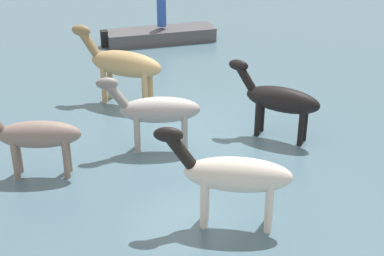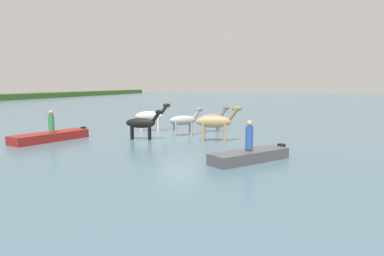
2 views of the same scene
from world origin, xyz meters
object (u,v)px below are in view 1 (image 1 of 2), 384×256
at_px(horse_dun_straggler, 123,64).
at_px(horse_dark_mare, 157,110).
at_px(horse_rear_stallion, 279,99).
at_px(person_watcher_seated, 162,11).
at_px(boat_tender_starboard, 160,37).
at_px(horse_lead, 35,135).
at_px(horse_gray_outer, 233,175).

relative_size(horse_dun_straggler, horse_dark_mare, 1.34).
xyz_separation_m(horse_rear_stallion, person_watcher_seated, (-3.91, -6.95, 0.14)).
bearing_deg(boat_tender_starboard, person_watcher_seated, 3.79).
height_order(horse_lead, horse_dun_straggler, horse_dun_straggler).
relative_size(horse_lead, horse_gray_outer, 0.82).
relative_size(horse_lead, boat_tender_starboard, 0.52).
bearing_deg(horse_lead, horse_dark_mare, -157.54).
bearing_deg(horse_rear_stallion, horse_dun_straggler, -0.29).
bearing_deg(boat_tender_starboard, horse_lead, -118.53).
height_order(horse_dark_mare, boat_tender_starboard, horse_dark_mare).
distance_m(horse_lead, horse_dark_mare, 2.67).
xyz_separation_m(horse_dark_mare, boat_tender_starboard, (-6.05, -5.16, -0.82)).
bearing_deg(horse_dark_mare, horse_rear_stallion, -170.95).
distance_m(horse_rear_stallion, horse_dun_straggler, 4.33).
bearing_deg(horse_rear_stallion, boat_tender_starboard, -39.45).
xyz_separation_m(horse_rear_stallion, boat_tender_starboard, (-3.84, -6.99, -0.82)).
bearing_deg(horse_dun_straggler, boat_tender_starboard, -74.73).
relative_size(horse_lead, horse_dun_straggler, 0.73).
height_order(horse_dark_mare, person_watcher_seated, horse_dark_mare).
bearing_deg(person_watcher_seated, horse_lead, 24.69).
bearing_deg(horse_gray_outer, horse_lead, -17.05).
bearing_deg(horse_lead, person_watcher_seated, -105.90).
bearing_deg(horse_lead, horse_gray_outer, 153.32).
height_order(horse_rear_stallion, boat_tender_starboard, horse_rear_stallion).
height_order(horse_rear_stallion, horse_dark_mare, horse_dark_mare).
height_order(horse_rear_stallion, horse_dun_straggler, horse_dun_straggler).
xyz_separation_m(horse_rear_stallion, horse_dark_mare, (2.20, -1.84, 0.00)).
height_order(horse_lead, horse_gray_outer, horse_gray_outer).
relative_size(horse_gray_outer, boat_tender_starboard, 0.63).
bearing_deg(horse_dun_straggler, horse_rear_stallion, 174.96).
xyz_separation_m(horse_rear_stallion, horse_dun_straggler, (0.78, -4.25, 0.14)).
bearing_deg(person_watcher_seated, horse_gray_outer, 47.27).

